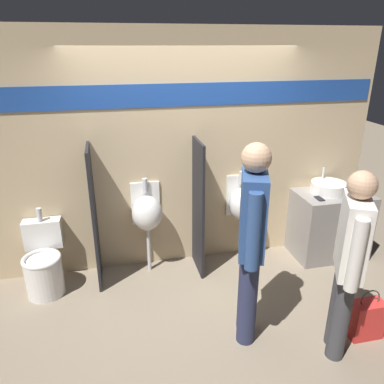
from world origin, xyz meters
TOP-DOWN VIEW (x-y plane):
  - ground_plane at (0.00, 0.00)m, footprint 16.00×16.00m
  - display_wall at (0.00, 0.60)m, footprint 4.55×0.07m
  - sink_counter at (1.79, 0.28)m, footprint 0.88×0.57m
  - sink_basin at (1.74, 0.34)m, footprint 0.42×0.42m
  - cell_phone at (1.52, 0.17)m, footprint 0.07×0.14m
  - divider_near_counter at (-1.04, 0.33)m, footprint 0.03×0.49m
  - divider_mid at (0.11, 0.33)m, footprint 0.03×0.49m
  - urinal_near_counter at (-0.46, 0.42)m, footprint 0.35×0.31m
  - urinal_far at (0.68, 0.42)m, footprint 0.35×0.31m
  - toilet at (-1.61, 0.26)m, footprint 0.40×0.57m
  - person_in_vest at (0.28, -0.84)m, footprint 0.34×0.61m
  - person_with_lanyard at (0.98, -1.19)m, footprint 0.36×0.52m
  - shopping_bag at (1.34, -1.11)m, footprint 0.30×0.16m

SIDE VIEW (x-z plane):
  - ground_plane at x=0.00m, z-range 0.00..0.00m
  - shopping_bag at x=1.34m, z-range -0.06..0.44m
  - toilet at x=-1.61m, z-range -0.13..0.76m
  - sink_counter at x=1.79m, z-range 0.00..0.83m
  - urinal_near_counter at x=-0.46m, z-range 0.18..1.30m
  - urinal_far at x=0.68m, z-range 0.18..1.30m
  - divider_near_counter at x=-1.04m, z-range 0.00..1.56m
  - divider_mid at x=0.11m, z-range 0.00..1.56m
  - cell_phone at x=1.52m, z-range 0.83..0.84m
  - sink_basin at x=1.74m, z-range 0.76..1.03m
  - person_with_lanyard at x=0.98m, z-range 0.09..1.75m
  - person_in_vest at x=0.28m, z-range 0.09..1.92m
  - display_wall at x=0.00m, z-range 0.01..2.71m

